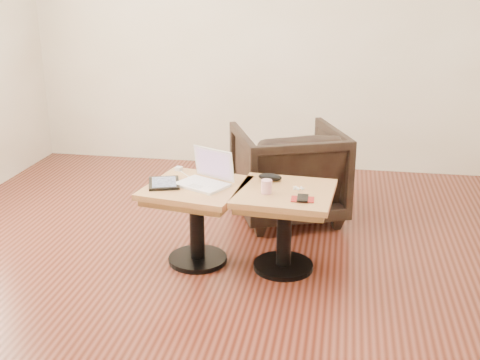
% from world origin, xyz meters
% --- Properties ---
extents(room_shell, '(4.52, 4.52, 2.71)m').
position_xyz_m(room_shell, '(0.00, 0.00, 1.35)').
color(room_shell, '#3F170E').
rests_on(room_shell, ground).
extents(side_table_left, '(0.66, 0.66, 0.52)m').
position_xyz_m(side_table_left, '(-0.20, 0.15, 0.39)').
color(side_table_left, black).
rests_on(side_table_left, ground).
extents(side_table_right, '(0.61, 0.61, 0.52)m').
position_xyz_m(side_table_right, '(0.35, 0.15, 0.39)').
color(side_table_right, black).
rests_on(side_table_right, ground).
extents(laptop, '(0.37, 0.35, 0.21)m').
position_xyz_m(laptop, '(-0.14, 0.17, 0.56)').
color(laptop, white).
rests_on(laptop, side_table_left).
extents(tablet, '(0.25, 0.28, 0.02)m').
position_xyz_m(tablet, '(-0.40, 0.13, 0.53)').
color(tablet, black).
rests_on(tablet, side_table_left).
extents(charging_adapter, '(0.05, 0.05, 0.02)m').
position_xyz_m(charging_adapter, '(-0.38, 0.41, 0.53)').
color(charging_adapter, white).
rests_on(charging_adapter, side_table_left).
extents(glasses_case, '(0.16, 0.08, 0.05)m').
position_xyz_m(glasses_case, '(0.24, 0.31, 0.54)').
color(glasses_case, black).
rests_on(glasses_case, side_table_right).
extents(striped_cup, '(0.08, 0.08, 0.08)m').
position_xyz_m(striped_cup, '(0.25, 0.08, 0.56)').
color(striped_cup, '#D75E7B').
rests_on(striped_cup, side_table_right).
extents(earbuds_tangle, '(0.07, 0.06, 0.01)m').
position_xyz_m(earbuds_tangle, '(0.43, 0.18, 0.52)').
color(earbuds_tangle, white).
rests_on(earbuds_tangle, side_table_right).
extents(phone_on_sleeve, '(0.13, 0.12, 0.02)m').
position_xyz_m(phone_on_sleeve, '(0.47, 0.01, 0.52)').
color(phone_on_sleeve, maroon).
rests_on(phone_on_sleeve, side_table_right).
extents(armchair, '(0.97, 0.98, 0.69)m').
position_xyz_m(armchair, '(0.29, 1.00, 0.35)').
color(armchair, black).
rests_on(armchair, ground).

